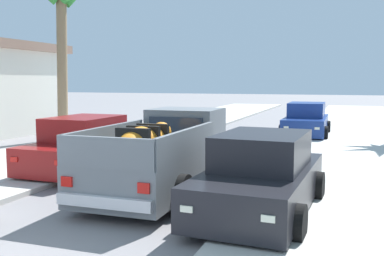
# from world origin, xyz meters

# --- Properties ---
(sidewalk_left) EXTENTS (4.92, 60.00, 0.12)m
(sidewalk_left) POSITION_xyz_m (-4.77, 12.00, 0.06)
(sidewalk_left) COLOR beige
(sidewalk_left) RESTS_ON ground
(sidewalk_right) EXTENTS (4.92, 60.00, 0.12)m
(sidewalk_right) POSITION_xyz_m (4.77, 12.00, 0.06)
(sidewalk_right) COLOR beige
(sidewalk_right) RESTS_ON ground
(curb_left) EXTENTS (0.16, 60.00, 0.10)m
(curb_left) POSITION_xyz_m (-3.71, 12.00, 0.05)
(curb_left) COLOR silver
(curb_left) RESTS_ON ground
(curb_right) EXTENTS (0.16, 60.00, 0.10)m
(curb_right) POSITION_xyz_m (3.71, 12.00, 0.05)
(curb_right) COLOR silver
(curb_right) RESTS_ON ground
(pickup_truck) EXTENTS (2.26, 5.23, 1.80)m
(pickup_truck) POSITION_xyz_m (0.32, 5.64, 0.81)
(pickup_truck) COLOR slate
(pickup_truck) RESTS_ON ground
(car_left_mid) EXTENTS (2.06, 4.28, 1.54)m
(car_left_mid) POSITION_xyz_m (-2.60, 6.89, 0.71)
(car_left_mid) COLOR maroon
(car_left_mid) RESTS_ON ground
(car_right_mid) EXTENTS (2.04, 4.27, 1.54)m
(car_right_mid) POSITION_xyz_m (2.44, 16.93, 0.71)
(car_right_mid) COLOR navy
(car_right_mid) RESTS_ON ground
(car_left_far) EXTENTS (2.18, 4.33, 1.54)m
(car_left_far) POSITION_xyz_m (2.75, 4.55, 0.71)
(car_left_far) COLOR black
(car_left_far) RESTS_ON ground
(palm_tree_right_mid) EXTENTS (3.89, 3.61, 7.18)m
(palm_tree_right_mid) POSITION_xyz_m (-7.27, 12.46, 5.76)
(palm_tree_right_mid) COLOR #846B4C
(palm_tree_right_mid) RESTS_ON ground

